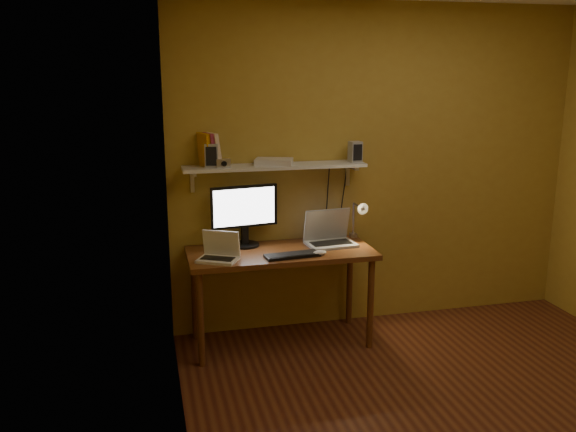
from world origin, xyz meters
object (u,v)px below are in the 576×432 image
object	(u,v)px
wall_shelf	(275,167)
keyboard	(292,255)
desk	(281,261)
shelf_camera	(223,163)
mouse	(320,253)
netbook	(219,252)
desk_lamp	(358,215)
laptop	(329,235)
speaker_left	(212,155)
router	(274,162)
monitor	(244,212)
speaker_right	(355,152)

from	to	relation	value
wall_shelf	keyboard	size ratio (longest dim) A/B	3.47
keyboard	wall_shelf	bearing A→B (deg)	91.26
desk	shelf_camera	bearing A→B (deg)	161.33
desk	mouse	xyz separation A→B (m)	(0.25, -0.19, 0.10)
desk	netbook	bearing A→B (deg)	-166.03
desk	desk_lamp	bearing A→B (deg)	10.81
laptop	mouse	size ratio (longest dim) A/B	3.70
desk_lamp	shelf_camera	world-z (taller)	shelf_camera
desk	speaker_left	bearing A→B (deg)	159.42
wall_shelf	netbook	size ratio (longest dim) A/B	4.19
speaker_left	router	bearing A→B (deg)	10.79
shelf_camera	desk	bearing A→B (deg)	-18.67
desk	speaker_left	world-z (taller)	speaker_left
netbook	mouse	size ratio (longest dim) A/B	3.16
desk	laptop	world-z (taller)	laptop
desk	netbook	xyz separation A→B (m)	(-0.48, -0.12, 0.14)
desk	keyboard	world-z (taller)	keyboard
wall_shelf	mouse	world-z (taller)	wall_shelf
monitor	keyboard	bearing A→B (deg)	-59.98
desk	router	bearing A→B (deg)	92.55
keyboard	shelf_camera	bearing A→B (deg)	139.61
wall_shelf	laptop	world-z (taller)	wall_shelf
netbook	keyboard	size ratio (longest dim) A/B	0.83
desk	laptop	bearing A→B (deg)	12.37
desk	router	size ratio (longest dim) A/B	5.03
keyboard	monitor	bearing A→B (deg)	122.50
keyboard	router	size ratio (longest dim) A/B	1.45
desk	wall_shelf	bearing A→B (deg)	90.00
netbook	router	bearing A→B (deg)	61.32
monitor	desk_lamp	distance (m)	0.91
mouse	desk_lamp	xyz separation A→B (m)	(0.41, 0.31, 0.19)
desk_lamp	shelf_camera	xyz separation A→B (m)	(-1.06, 0.01, 0.45)
shelf_camera	mouse	bearing A→B (deg)	-26.18
mouse	shelf_camera	size ratio (longest dim) A/B	0.93
mouse	shelf_camera	bearing A→B (deg)	141.74
desk_lamp	speaker_left	bearing A→B (deg)	177.26
netbook	speaker_left	xyz separation A→B (m)	(-0.00, 0.30, 0.66)
netbook	desk_lamp	xyz separation A→B (m)	(1.14, 0.25, 0.15)
speaker_right	router	size ratio (longest dim) A/B	0.58
monitor	mouse	world-z (taller)	monitor
mouse	desk_lamp	distance (m)	0.55
monitor	keyboard	size ratio (longest dim) A/B	1.29
laptop	mouse	world-z (taller)	laptop
netbook	shelf_camera	bearing A→B (deg)	101.32
monitor	speaker_left	xyz separation A→B (m)	(-0.24, -0.01, 0.45)
speaker_left	shelf_camera	xyz separation A→B (m)	(0.08, -0.04, -0.06)
monitor	netbook	world-z (taller)	monitor
netbook	speaker_right	bearing A→B (deg)	43.10
laptop	desk_lamp	world-z (taller)	desk_lamp
monitor	speaker_left	world-z (taller)	speaker_left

